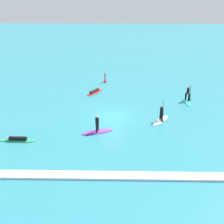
# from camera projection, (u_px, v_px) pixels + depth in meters

# --- Properties ---
(ground_plane) EXTENTS (120.00, 120.00, 0.00)m
(ground_plane) POSITION_uv_depth(u_px,v_px,m) (112.00, 116.00, 31.22)
(ground_plane) COLOR teal
(ground_plane) RESTS_ON ground
(surfer_on_red_board) EXTENTS (2.21, 2.77, 0.42)m
(surfer_on_red_board) POSITION_uv_depth(u_px,v_px,m) (95.00, 91.00, 37.24)
(surfer_on_red_board) COLOR red
(surfer_on_red_board) RESTS_ON ground_plane
(surfer_on_white_board) EXTENTS (2.23, 2.68, 2.35)m
(surfer_on_white_board) POSITION_uv_depth(u_px,v_px,m) (161.00, 117.00, 30.12)
(surfer_on_white_board) COLOR white
(surfer_on_white_board) RESTS_ON ground_plane
(surfer_on_teal_board) EXTENTS (0.84, 2.97, 2.01)m
(surfer_on_teal_board) POSITION_uv_depth(u_px,v_px,m) (187.00, 98.00, 34.70)
(surfer_on_teal_board) COLOR #33C6CC
(surfer_on_teal_board) RESTS_ON ground_plane
(surfer_on_purple_board) EXTENTS (3.10, 1.70, 1.73)m
(surfer_on_purple_board) POSITION_uv_depth(u_px,v_px,m) (97.00, 129.00, 28.01)
(surfer_on_purple_board) COLOR purple
(surfer_on_purple_board) RESTS_ON ground_plane
(surfer_on_green_board) EXTENTS (3.28, 0.68, 0.45)m
(surfer_on_green_board) POSITION_uv_depth(u_px,v_px,m) (17.00, 139.00, 26.65)
(surfer_on_green_board) COLOR #23B266
(surfer_on_green_board) RESTS_ON ground_plane
(marker_buoy) EXTENTS (0.39, 0.39, 1.33)m
(marker_buoy) POSITION_uv_depth(u_px,v_px,m) (105.00, 80.00, 40.65)
(marker_buoy) COLOR red
(marker_buoy) RESTS_ON ground_plane
(wave_crest) EXTENTS (19.20, 0.90, 0.18)m
(wave_crest) POSITION_uv_depth(u_px,v_px,m) (109.00, 176.00, 22.06)
(wave_crest) COLOR white
(wave_crest) RESTS_ON ground_plane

